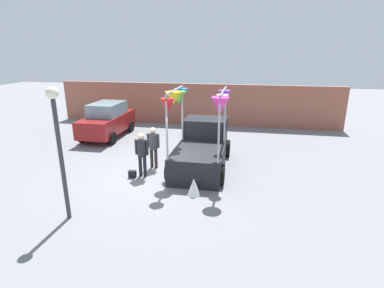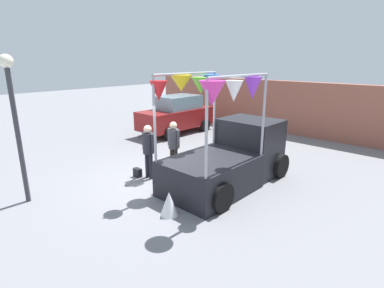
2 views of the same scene
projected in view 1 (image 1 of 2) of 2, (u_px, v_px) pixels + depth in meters
name	position (u px, v px, depth m)	size (l,w,h in m)	color
ground_plane	(157.00, 175.00, 11.60)	(60.00, 60.00, 0.00)	slate
vendor_truck	(202.00, 144.00, 12.25)	(2.46, 4.15, 3.28)	black
parked_car	(107.00, 120.00, 16.40)	(1.88, 4.00, 1.88)	maroon
person_customer	(142.00, 151.00, 11.16)	(0.53, 0.34, 1.71)	black
person_vendor	(153.00, 144.00, 12.02)	(0.53, 0.34, 1.69)	#2D2823
handbag	(132.00, 174.00, 11.31)	(0.28, 0.16, 0.28)	black
street_lamp	(58.00, 136.00, 7.91)	(0.32, 0.32, 3.75)	#333338
brick_boundary_wall	(195.00, 104.00, 19.11)	(18.00, 0.36, 2.60)	#9E5947
folded_kite_bundle_white	(194.00, 187.00, 9.90)	(0.44, 0.44, 0.60)	white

